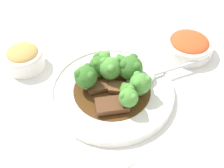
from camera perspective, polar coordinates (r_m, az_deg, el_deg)
ground_plane at (r=0.70m, az=0.00°, el=-1.89°), size 4.00×4.00×0.00m
main_plate at (r=0.69m, az=0.00°, el=-1.35°), size 0.28×0.28×0.02m
beef_strip_0 at (r=0.68m, az=-1.87°, el=-0.41°), size 0.05×0.07×0.01m
beef_strip_1 at (r=0.65m, az=-0.01°, el=-3.86°), size 0.07×0.08×0.01m
beef_strip_2 at (r=0.68m, az=2.01°, el=-0.71°), size 0.07×0.06×0.01m
broccoli_floret_0 at (r=0.68m, az=3.41°, el=3.09°), size 0.05×0.05×0.06m
broccoli_floret_1 at (r=0.65m, az=5.19°, el=0.12°), size 0.05×0.05×0.05m
broccoli_floret_2 at (r=0.68m, az=-0.30°, el=2.96°), size 0.05×0.05×0.06m
broccoli_floret_3 at (r=0.63m, az=3.04°, el=-2.47°), size 0.04×0.04×0.05m
broccoli_floret_4 at (r=0.69m, az=-2.39°, el=3.51°), size 0.04×0.04×0.05m
broccoli_floret_5 at (r=0.71m, az=-1.57°, el=4.55°), size 0.03×0.03×0.05m
broccoli_floret_6 at (r=0.66m, az=-4.82°, el=1.40°), size 0.05×0.05×0.06m
broccoli_floret_7 at (r=0.70m, az=1.67°, el=4.01°), size 0.03×0.03×0.04m
broccoli_floret_8 at (r=0.64m, az=2.80°, el=-1.22°), size 0.03×0.03×0.04m
serving_spoon at (r=0.70m, az=6.28°, el=1.43°), size 0.11×0.21×0.01m
side_bowl_kimchi at (r=0.80m, az=13.94°, el=6.85°), size 0.12×0.12×0.05m
side_bowl_appetizer at (r=0.77m, az=-15.84°, el=4.71°), size 0.10×0.10×0.05m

